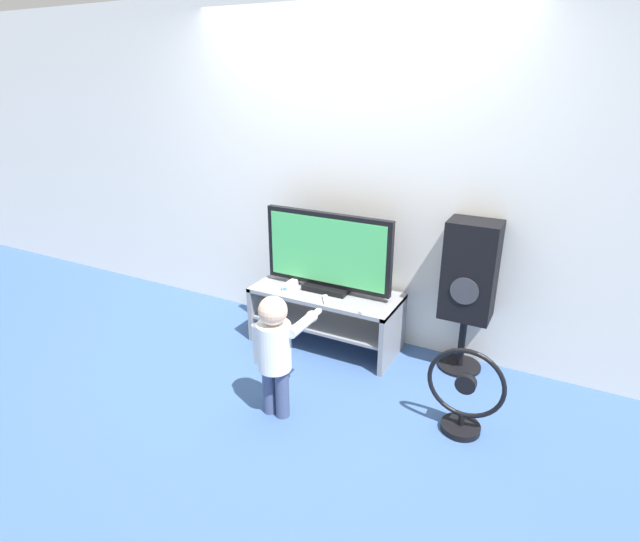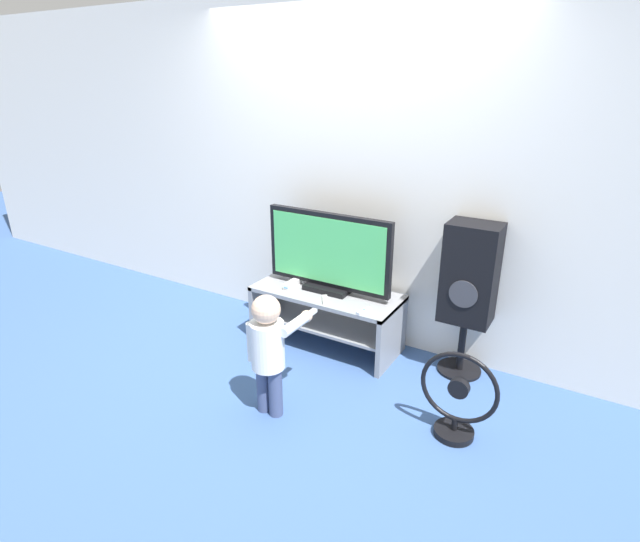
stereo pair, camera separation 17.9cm
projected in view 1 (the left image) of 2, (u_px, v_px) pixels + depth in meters
ground_plane at (311, 358)px, 3.80m from camera, size 16.00×16.00×0.00m
wall_back at (346, 175)px, 3.80m from camera, size 10.00×0.06×2.60m
tv_stand at (326, 309)px, 3.90m from camera, size 1.15×0.50×0.46m
television at (328, 253)px, 3.75m from camera, size 1.02×0.20×0.61m
game_console at (291, 284)px, 3.90m from camera, size 0.06×0.19×0.05m
remote_primary at (366, 310)px, 3.51m from camera, size 0.07×0.13×0.03m
remote_secondary at (326, 300)px, 3.67m from camera, size 0.10×0.13×0.03m
child at (275, 347)px, 3.01m from camera, size 0.31×0.46×0.81m
speaker_tower at (470, 275)px, 3.42m from camera, size 0.35×0.31×1.11m
floor_fan at (464, 395)px, 2.94m from camera, size 0.46×0.24×0.56m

